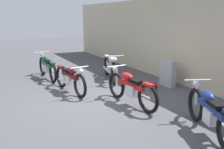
{
  "coord_description": "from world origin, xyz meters",
  "views": [
    {
      "loc": [
        6.08,
        -2.61,
        2.3
      ],
      "look_at": [
        -0.43,
        0.84,
        0.55
      ],
      "focal_mm": 40.15,
      "sensor_mm": 36.0,
      "label": 1
    }
  ],
  "objects": [
    {
      "name": "building_wall",
      "position": [
        0.0,
        3.47,
        1.46
      ],
      "size": [
        18.0,
        0.3,
        2.92
      ],
      "primitive_type": "cube",
      "color": "beige",
      "rests_on": "ground_plane"
    },
    {
      "name": "motorcycle_red",
      "position": [
        0.78,
        0.75,
        0.45
      ],
      "size": [
        2.1,
        0.59,
        0.94
      ],
      "rotation": [
        0.0,
        0.0,
        3.22
      ],
      "color": "black",
      "rests_on": "ground_plane"
    },
    {
      "name": "stone_marker",
      "position": [
        -0.17,
        2.79,
        0.43
      ],
      "size": [
        0.6,
        0.22,
        0.86
      ],
      "primitive_type": "cube",
      "rotation": [
        0.0,
        0.0,
        0.04
      ],
      "color": "#9E9EA3",
      "rests_on": "ground_plane"
    },
    {
      "name": "ground_plane",
      "position": [
        0.0,
        0.0,
        0.0
      ],
      "size": [
        40.0,
        40.0,
        0.0
      ],
      "primitive_type": "plane",
      "color": "#47474C"
    },
    {
      "name": "motorcycle_maroon",
      "position": [
        -1.0,
        -0.29,
        0.44
      ],
      "size": [
        2.01,
        0.57,
        0.9
      ],
      "rotation": [
        0.0,
        0.0,
        0.12
      ],
      "color": "black",
      "rests_on": "ground_plane"
    },
    {
      "name": "motorcycle_blue",
      "position": [
        2.93,
        1.22,
        0.46
      ],
      "size": [
        1.97,
        1.02,
        0.95
      ],
      "rotation": [
        0.0,
        0.0,
        2.73
      ],
      "color": "black",
      "rests_on": "ground_plane"
    },
    {
      "name": "motorcycle_green",
      "position": [
        -3.06,
        -0.48,
        0.44
      ],
      "size": [
        2.05,
        0.57,
        0.92
      ],
      "rotation": [
        0.0,
        0.0,
        3.18
      ],
      "color": "black",
      "rests_on": "ground_plane"
    },
    {
      "name": "motorcycle_silver",
      "position": [
        -1.84,
        1.52,
        0.48
      ],
      "size": [
        2.15,
        0.87,
        0.99
      ],
      "rotation": [
        0.0,
        0.0,
        -0.29
      ],
      "color": "black",
      "rests_on": "ground_plane"
    },
    {
      "name": "helmet",
      "position": [
        0.04,
        2.06,
        0.13
      ],
      "size": [
        0.25,
        0.25,
        0.25
      ],
      "primitive_type": "sphere",
      "color": "maroon",
      "rests_on": "ground_plane"
    }
  ]
}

